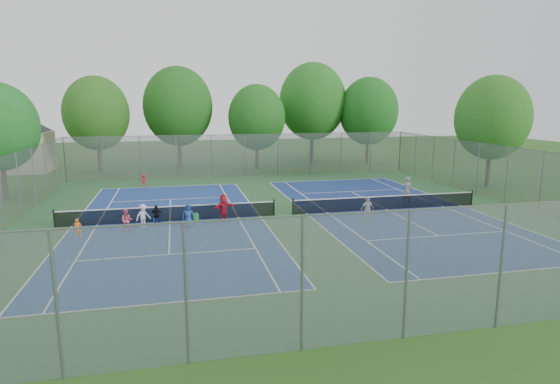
% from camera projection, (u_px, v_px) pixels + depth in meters
% --- Properties ---
extents(ground, '(120.00, 120.00, 0.00)m').
position_uv_depth(ground, '(283.00, 215.00, 29.52)').
color(ground, '#27541A').
rests_on(ground, ground).
extents(court_pad, '(32.00, 32.00, 0.01)m').
position_uv_depth(court_pad, '(283.00, 215.00, 29.52)').
color(court_pad, '#2A5A30').
rests_on(court_pad, ground).
extents(court_left, '(10.97, 23.77, 0.01)m').
position_uv_depth(court_left, '(170.00, 221.00, 28.00)').
color(court_left, navy).
rests_on(court_left, court_pad).
extents(court_right, '(10.97, 23.77, 0.01)m').
position_uv_depth(court_right, '(386.00, 209.00, 31.03)').
color(court_right, navy).
rests_on(court_right, court_pad).
extents(net_left, '(12.87, 0.10, 0.91)m').
position_uv_depth(net_left, '(170.00, 214.00, 27.92)').
color(net_left, black).
rests_on(net_left, ground).
extents(net_right, '(12.87, 0.10, 0.91)m').
position_uv_depth(net_right, '(386.00, 203.00, 30.94)').
color(net_right, black).
rests_on(net_right, ground).
extents(fence_north, '(32.00, 0.10, 4.00)m').
position_uv_depth(fence_north, '(245.00, 155.00, 44.46)').
color(fence_north, gray).
rests_on(fence_north, ground).
extents(fence_south, '(32.00, 0.10, 4.00)m').
position_uv_depth(fence_south, '(406.00, 276.00, 13.82)').
color(fence_south, gray).
rests_on(fence_south, ground).
extents(fence_west, '(0.10, 32.00, 4.00)m').
position_uv_depth(fence_west, '(0.00, 195.00, 25.68)').
color(fence_west, gray).
rests_on(fence_west, ground).
extents(fence_east, '(0.10, 32.00, 4.00)m').
position_uv_depth(fence_east, '(507.00, 175.00, 32.60)').
color(fence_east, gray).
rests_on(fence_east, ground).
extents(house, '(11.03, 11.03, 7.30)m').
position_uv_depth(house, '(16.00, 130.00, 46.94)').
color(house, '#B7A88C').
rests_on(house, ground).
extents(tree_nw, '(6.40, 6.40, 9.58)m').
position_uv_depth(tree_nw, '(96.00, 113.00, 46.43)').
color(tree_nw, '#443326').
rests_on(tree_nw, ground).
extents(tree_nl, '(7.20, 7.20, 10.69)m').
position_uv_depth(tree_nl, '(178.00, 106.00, 48.99)').
color(tree_nl, '#443326').
rests_on(tree_nl, ground).
extents(tree_nc, '(6.00, 6.00, 8.85)m').
position_uv_depth(tree_nc, '(257.00, 118.00, 49.03)').
color(tree_nc, '#443326').
rests_on(tree_nc, ground).
extents(tree_nr, '(7.60, 7.60, 11.42)m').
position_uv_depth(tree_nr, '(313.00, 101.00, 53.10)').
color(tree_nr, '#443326').
rests_on(tree_nr, ground).
extents(tree_ne, '(6.60, 6.60, 9.77)m').
position_uv_depth(tree_ne, '(369.00, 111.00, 52.69)').
color(tree_ne, '#443326').
rests_on(tree_ne, ground).
extents(tree_side_e, '(6.00, 6.00, 9.20)m').
position_uv_depth(tree_side_e, '(493.00, 118.00, 38.28)').
color(tree_side_e, '#443326').
rests_on(tree_side_e, ground).
extents(ball_crate, '(0.34, 0.34, 0.26)m').
position_uv_depth(ball_crate, '(156.00, 220.00, 27.74)').
color(ball_crate, '#1844B9').
rests_on(ball_crate, ground).
extents(ball_hopper, '(0.36, 0.36, 0.55)m').
position_uv_depth(ball_hopper, '(196.00, 218.00, 27.72)').
color(ball_hopper, '#248528').
rests_on(ball_hopper, ground).
extents(student_a, '(0.45, 0.36, 1.07)m').
position_uv_depth(student_a, '(78.00, 229.00, 24.39)').
color(student_a, orange).
rests_on(student_a, ground).
extents(student_b, '(0.66, 0.54, 1.27)m').
position_uv_depth(student_b, '(127.00, 221.00, 25.64)').
color(student_b, '#DC5577').
rests_on(student_b, ground).
extents(student_c, '(1.01, 0.87, 1.36)m').
position_uv_depth(student_c, '(143.00, 216.00, 26.52)').
color(student_c, silver).
rests_on(student_c, ground).
extents(student_d, '(0.73, 0.48, 1.16)m').
position_uv_depth(student_d, '(156.00, 215.00, 27.16)').
color(student_d, black).
rests_on(student_d, ground).
extents(student_e, '(0.69, 0.46, 1.37)m').
position_uv_depth(student_e, '(188.00, 215.00, 26.56)').
color(student_e, navy).
rests_on(student_e, ground).
extents(student_f, '(1.56, 1.15, 1.64)m').
position_uv_depth(student_f, '(224.00, 208.00, 27.92)').
color(student_f, red).
rests_on(student_f, ground).
extents(child_far_baseline, '(0.69, 0.40, 1.06)m').
position_uv_depth(child_far_baseline, '(144.00, 181.00, 39.12)').
color(child_far_baseline, red).
rests_on(child_far_baseline, ground).
extents(instructor, '(0.72, 0.49, 1.93)m').
position_uv_depth(instructor, '(407.00, 190.00, 32.59)').
color(instructor, gray).
rests_on(instructor, ground).
extents(teen_court_b, '(0.95, 0.54, 1.52)m').
position_uv_depth(teen_court_b, '(367.00, 209.00, 27.80)').
color(teen_court_b, beige).
rests_on(teen_court_b, ground).
extents(tennis_ball_0, '(0.07, 0.07, 0.07)m').
position_uv_depth(tennis_ball_0, '(202.00, 248.00, 22.84)').
color(tennis_ball_0, '#CCE735').
rests_on(tennis_ball_0, ground).
extents(tennis_ball_1, '(0.07, 0.07, 0.07)m').
position_uv_depth(tennis_ball_1, '(68.00, 263.00, 20.67)').
color(tennis_ball_1, '#C9F338').
rests_on(tennis_ball_1, ground).
extents(tennis_ball_2, '(0.07, 0.07, 0.07)m').
position_uv_depth(tennis_ball_2, '(247.00, 244.00, 23.46)').
color(tennis_ball_2, '#B3D431').
rests_on(tennis_ball_2, ground).
extents(tennis_ball_3, '(0.07, 0.07, 0.07)m').
position_uv_depth(tennis_ball_3, '(208.00, 252.00, 22.16)').
color(tennis_ball_3, '#CBD932').
rests_on(tennis_ball_3, ground).
extents(tennis_ball_4, '(0.07, 0.07, 0.07)m').
position_uv_depth(tennis_ball_4, '(81.00, 262.00, 20.83)').
color(tennis_ball_4, '#9FC22D').
rests_on(tennis_ball_4, ground).
extents(tennis_ball_5, '(0.07, 0.07, 0.07)m').
position_uv_depth(tennis_ball_5, '(97.00, 261.00, 20.95)').
color(tennis_ball_5, '#BCE535').
rests_on(tennis_ball_5, ground).
extents(tennis_ball_6, '(0.07, 0.07, 0.07)m').
position_uv_depth(tennis_ball_6, '(183.00, 250.00, 22.46)').
color(tennis_ball_6, '#CEF539').
rests_on(tennis_ball_6, ground).
extents(tennis_ball_7, '(0.07, 0.07, 0.07)m').
position_uv_depth(tennis_ball_7, '(211.00, 241.00, 23.95)').
color(tennis_ball_7, yellow).
rests_on(tennis_ball_7, ground).
extents(tennis_ball_8, '(0.07, 0.07, 0.07)m').
position_uv_depth(tennis_ball_8, '(220.00, 233.00, 25.33)').
color(tennis_ball_8, '#D1DC33').
rests_on(tennis_ball_8, ground).
extents(tennis_ball_9, '(0.07, 0.07, 0.07)m').
position_uv_depth(tennis_ball_9, '(201.00, 232.00, 25.50)').
color(tennis_ball_9, '#BACB2F').
rests_on(tennis_ball_9, ground).
extents(tennis_ball_10, '(0.07, 0.07, 0.07)m').
position_uv_depth(tennis_ball_10, '(157.00, 249.00, 22.61)').
color(tennis_ball_10, '#B6DC33').
rests_on(tennis_ball_10, ground).
extents(tennis_ball_11, '(0.07, 0.07, 0.07)m').
position_uv_depth(tennis_ball_11, '(154.00, 239.00, 24.20)').
color(tennis_ball_11, '#CCF438').
rests_on(tennis_ball_11, ground).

